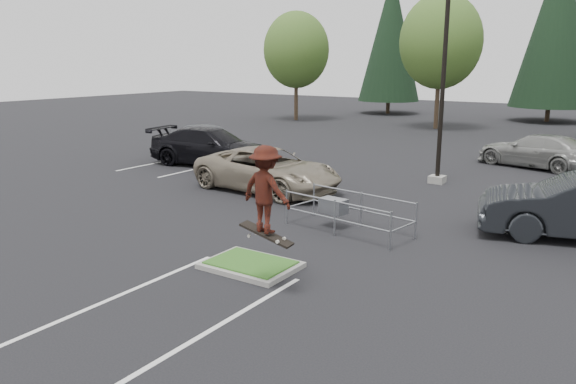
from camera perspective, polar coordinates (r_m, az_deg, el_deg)
The scene contains 14 objects.
ground at distance 13.81m, azimuth -3.79°, elevation -7.68°, with size 120.00×120.00×0.00m, color black.
grass_median at distance 13.78m, azimuth -3.80°, elevation -7.38°, with size 2.20×1.60×0.16m.
stall_lines at distance 19.32m, azimuth 3.85°, elevation -1.56°, with size 22.62×17.60×0.01m.
light_pole at distance 23.42m, azimuth 15.55°, elevation 11.86°, with size 0.70×0.60×10.12m.
decid_a at distance 47.86m, azimuth 0.85°, elevation 14.00°, with size 5.44×5.44×8.91m.
decid_b at distance 43.07m, azimuth 15.23°, elevation 14.26°, with size 5.89×5.89×9.64m.
conif_a at distance 54.82m, azimuth 10.39°, elevation 15.27°, with size 5.72×5.72×13.00m.
conif_b at distance 51.42m, azimuth 25.66°, elevation 15.22°, with size 6.38×6.38×14.50m.
cart_corral at distance 16.79m, azimuth 4.98°, elevation -1.48°, with size 3.94×1.92×1.07m.
skateboarder at distance 11.68m, azimuth -2.25°, elevation 0.20°, with size 1.25×0.79×2.10m.
car_l_tan at distance 21.60m, azimuth -2.08°, elevation 2.29°, with size 2.75×5.97×1.66m, color gray.
car_l_black at distance 27.28m, azimuth -7.84°, elevation 4.60°, with size 2.50×6.15×1.78m, color black.
car_l_grey at distance 29.38m, azimuth -8.11°, elevation 5.20°, with size 2.11×5.23×1.78m, color #4F5157.
car_far_silver at distance 28.90m, azimuth 24.06°, elevation 3.84°, with size 2.20×5.41×1.57m, color gray.
Camera 1 is at (7.87, -10.23, 4.92)m, focal length 35.00 mm.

